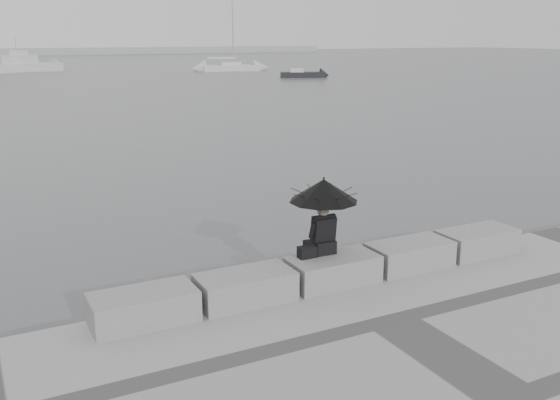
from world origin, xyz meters
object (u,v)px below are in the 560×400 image
motor_cruiser (25,65)px  seated_person (324,198)px  sailboat_right (230,67)px  small_motorboat (303,75)px

motor_cruiser → seated_person: bearing=-106.4°
sailboat_right → motor_cruiser: 27.18m
small_motorboat → motor_cruiser: bearing=157.0°
motor_cruiser → small_motorboat: size_ratio=1.83×
seated_person → sailboat_right: sailboat_right is taller
seated_person → sailboat_right: size_ratio=0.11×
seated_person → sailboat_right: bearing=71.3°
seated_person → motor_cruiser: motor_cruiser is taller
sailboat_right → motor_cruiser: size_ratio=1.32×
sailboat_right → small_motorboat: size_ratio=2.42×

